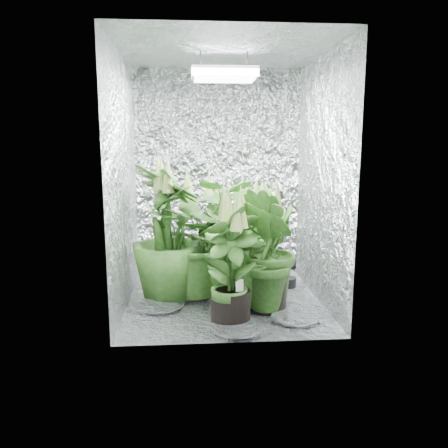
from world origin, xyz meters
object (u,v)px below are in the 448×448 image
circulation_fan (285,270)px  grow_lamp (224,75)px  plant_f (231,267)px  plant_g (270,251)px  plant_a (199,237)px  plant_c (251,232)px  plant_e (239,251)px  plant_b (225,245)px  plant_d (168,234)px

circulation_fan → grow_lamp: bearing=-162.9°
plant_f → plant_g: (0.33, 0.24, 0.05)m
plant_a → plant_g: 0.67m
plant_c → plant_g: bearing=-88.1°
plant_e → plant_g: 0.25m
plant_b → plant_d: (-0.49, -0.13, 0.13)m
plant_b → plant_e: 0.36m
circulation_fan → plant_c: bearing=119.1°
plant_c → circulation_fan: size_ratio=2.58×
plant_g → grow_lamp: bearing=145.0°
grow_lamp → plant_e: grow_lamp is taller
plant_e → circulation_fan: bearing=43.7°
plant_e → circulation_fan: size_ratio=2.60×
grow_lamp → plant_c: 1.54m
grow_lamp → plant_d: bearing=170.2°
plant_a → plant_d: size_ratio=0.91×
plant_b → plant_c: size_ratio=0.96×
plant_b → plant_e: size_ratio=0.95×
grow_lamp → plant_b: grow_lamp is taller
plant_f → circulation_fan: (0.58, 0.80, -0.27)m
plant_f → circulation_fan: bearing=54.3°
grow_lamp → plant_f: size_ratio=0.52×
plant_g → plant_a: bearing=143.9°
plant_a → plant_e: size_ratio=1.11×
plant_a → plant_c: (0.51, 0.48, -0.06)m
plant_f → grow_lamp: bearing=91.4°
plant_a → plant_b: 0.25m
plant_c → plant_f: bearing=-105.0°
grow_lamp → plant_f: (0.01, -0.48, -1.40)m
plant_c → plant_g: 0.88m
plant_b → plant_c: plant_c is taller
plant_f → plant_g: size_ratio=0.92×
plant_f → circulation_fan: 1.02m
plant_c → plant_a: bearing=-136.8°
plant_a → plant_g: bearing=-36.1°
plant_a → plant_b: plant_a is taller
plant_c → plant_e: 0.81m
plant_b → plant_c: bearing=56.3°
plant_f → plant_g: plant_g is taller
plant_c → plant_e: bearing=-104.7°
plant_a → plant_f: plant_a is taller
plant_b → plant_e: plant_e is taller
plant_b → circulation_fan: bearing=10.6°
plant_d → plant_a: bearing=16.1°
plant_a → plant_e: plant_a is taller
plant_d → grow_lamp: bearing=-9.8°
circulation_fan → plant_g: bearing=-125.1°
plant_g → plant_e: bearing=156.8°
plant_b → plant_d: 0.53m
plant_c → circulation_fan: plant_c is taller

